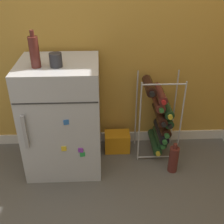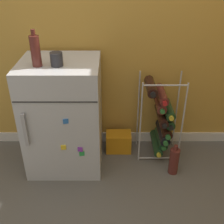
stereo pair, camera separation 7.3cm
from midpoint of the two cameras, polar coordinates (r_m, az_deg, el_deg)
ground_plane at (r=2.12m, az=1.42°, el=-15.99°), size 14.00×14.00×0.00m
mini_fridge at (r=2.17m, az=-9.02°, el=-0.77°), size 0.56×0.52×0.86m
wine_rack at (r=2.32m, az=10.68°, el=-1.23°), size 0.34×0.33×0.71m
soda_box at (r=2.45m, az=2.00°, el=-6.07°), size 0.21×0.14×0.17m
fridge_top_cup at (r=1.89m, az=-10.34°, el=10.49°), size 0.08×0.08×0.09m
fridge_top_bottle at (r=1.90m, az=-14.45°, el=11.96°), size 0.06×0.06×0.24m
loose_bottle_floor at (r=2.26m, az=13.20°, el=-9.60°), size 0.08×0.08×0.26m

